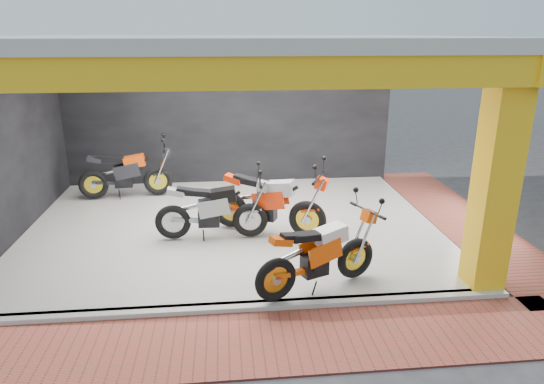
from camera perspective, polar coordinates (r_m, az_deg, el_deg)
The scene contains 15 objects.
ground at distance 7.99m, azimuth -4.27°, elevation -9.89°, with size 80.00×80.00×0.00m, color #2D2D30.
showroom_floor at distance 9.78m, azimuth -4.63°, elevation -4.10°, with size 8.00×6.00×0.10m, color silver.
showroom_ceiling at distance 9.05m, azimuth -5.22°, elevation 17.16°, with size 8.40×6.40×0.20m, color beige.
back_wall at distance 12.31m, azimuth -5.18°, elevation 8.79°, with size 8.20×0.20×3.50m, color black.
left_wall at distance 10.09m, azimuth -28.94°, elevation 4.46°, with size 0.20×6.20×3.50m, color black.
corner_column at distance 7.66m, azimuth 24.85°, elevation 1.30°, with size 0.50×0.50×3.50m, color yellow.
header_beam_front at distance 6.07m, azimuth -4.73°, elevation 13.81°, with size 8.40×0.30×0.40m, color yellow.
header_beam_right at distance 9.95m, azimuth 19.36°, elevation 14.62°, with size 0.30×6.40×0.40m, color yellow.
floor_kerb at distance 7.08m, azimuth -4.02°, elevation -13.41°, with size 8.00×0.20×0.10m, color silver.
paver_front at distance 6.45m, azimuth -3.77°, elevation -17.31°, with size 9.00×1.40×0.03m, color #943830.
paver_right at distance 10.96m, azimuth 21.37°, elevation -3.04°, with size 1.40×7.00×0.03m, color #943830.
moto_hero at distance 7.53m, azimuth 9.89°, elevation -5.52°, with size 2.17×0.81×1.33m, color #FC560A, non-canonical shape.
moto_row_a at distance 8.84m, azimuth 4.24°, elevation -1.14°, with size 2.40×0.89×1.47m, color #FB340A, non-canonical shape.
moto_row_b at distance 8.90m, azimuth -2.60°, elevation -1.40°, with size 2.19×0.81×1.34m, color #9A9DA1, non-canonical shape.
moto_row_c at distance 11.55m, azimuth -13.36°, elevation 2.80°, with size 2.23×0.82×1.36m, color black, non-canonical shape.
Camera 1 is at (-0.12, -7.05, 3.77)m, focal length 32.00 mm.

